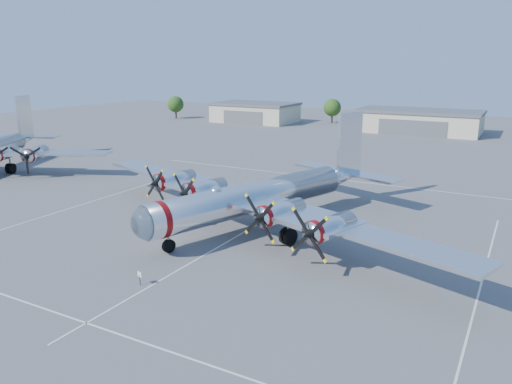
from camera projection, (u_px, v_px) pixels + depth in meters
The scene contains 8 objects.
ground at pixel (252, 228), 51.17m from camera, with size 260.00×260.00×0.00m, color #5A5A5D.
parking_lines at pixel (243, 233), 49.68m from camera, with size 60.00×50.08×0.01m.
hangar_west at pixel (255, 112), 140.94m from camera, with size 22.60×14.60×5.40m.
hangar_center at pixel (419, 121), 119.90m from camera, with size 28.60×14.60×5.40m.
tree_far_west at pixel (176, 104), 148.89m from camera, with size 4.80×4.80×6.64m.
tree_west at pixel (332, 108), 138.02m from camera, with size 4.80×4.80×6.64m.
main_bomber_b29 at pixel (262, 225), 52.10m from camera, with size 48.86×33.42×10.81m, color white, non-canonical shape.
info_placard at pixel (140, 276), 37.92m from camera, with size 0.54×0.22×1.06m.
Camera 1 is at (23.87, -42.30, 16.53)m, focal length 35.00 mm.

